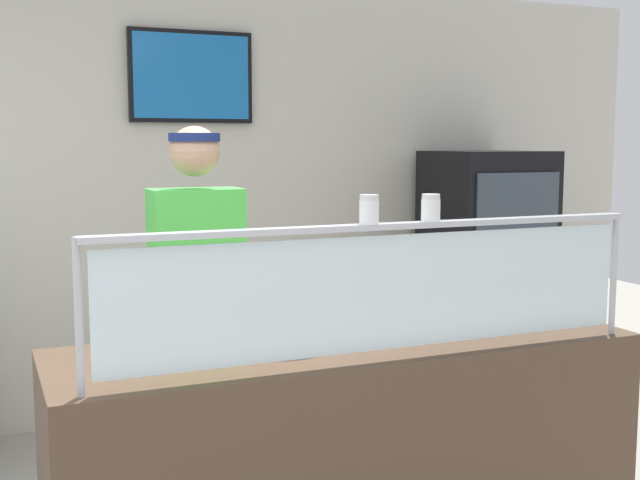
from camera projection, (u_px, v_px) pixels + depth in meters
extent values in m
cube|color=beige|center=(196.00, 198.00, 4.99)|extent=(6.60, 0.08, 2.70)
cube|color=black|center=(191.00, 77.00, 4.82)|extent=(0.75, 0.04, 0.55)
cube|color=#1966B2|center=(192.00, 76.00, 4.80)|extent=(0.70, 0.01, 0.50)
cube|color=#4C3828|center=(348.00, 463.00, 3.05)|extent=(2.20, 0.69, 0.95)
cylinder|color=#B2B5BC|center=(79.00, 318.00, 2.32)|extent=(0.02, 0.02, 0.47)
cylinder|color=#B2B5BC|center=(614.00, 274.00, 3.10)|extent=(0.02, 0.02, 0.47)
cube|color=silver|center=(385.00, 293.00, 2.71)|extent=(1.94, 0.01, 0.39)
cube|color=#B2B5BC|center=(385.00, 226.00, 2.68)|extent=(2.00, 0.06, 0.02)
cylinder|color=#9EA0A8|center=(277.00, 344.00, 2.93)|extent=(0.42, 0.42, 0.01)
cylinder|color=tan|center=(277.00, 340.00, 2.93)|extent=(0.40, 0.40, 0.02)
cylinder|color=gold|center=(277.00, 337.00, 2.93)|extent=(0.34, 0.34, 0.01)
cube|color=#ADAFB7|center=(279.00, 337.00, 2.91)|extent=(0.11, 0.29, 0.01)
cylinder|color=white|center=(369.00, 212.00, 2.65)|extent=(0.07, 0.07, 0.08)
cylinder|color=white|center=(369.00, 216.00, 2.65)|extent=(0.06, 0.06, 0.05)
cylinder|color=silver|center=(369.00, 197.00, 2.64)|extent=(0.06, 0.06, 0.02)
cylinder|color=white|center=(431.00, 210.00, 2.74)|extent=(0.07, 0.07, 0.08)
cylinder|color=red|center=(431.00, 214.00, 2.74)|extent=(0.06, 0.06, 0.05)
cylinder|color=silver|center=(431.00, 197.00, 2.74)|extent=(0.06, 0.06, 0.02)
cylinder|color=#23232D|center=(175.00, 429.00, 3.42)|extent=(0.13, 0.13, 0.95)
cylinder|color=#23232D|center=(224.00, 422.00, 3.50)|extent=(0.13, 0.13, 0.95)
cube|color=#4CD14C|center=(197.00, 254.00, 3.37)|extent=(0.38, 0.21, 0.55)
sphere|color=tan|center=(195.00, 151.00, 3.32)|extent=(0.21, 0.21, 0.21)
cylinder|color=navy|center=(194.00, 137.00, 3.31)|extent=(0.21, 0.21, 0.04)
cylinder|color=tan|center=(254.00, 281.00, 3.25)|extent=(0.08, 0.34, 0.08)
cube|color=black|center=(485.00, 274.00, 5.37)|extent=(0.72, 0.65, 1.64)
cube|color=#38424C|center=(516.00, 276.00, 5.06)|extent=(0.62, 0.02, 1.31)
cylinder|color=blue|center=(480.00, 268.00, 5.08)|extent=(0.06, 0.06, 0.20)
cylinder|color=blue|center=(497.00, 267.00, 5.13)|extent=(0.06, 0.06, 0.20)
cylinder|color=green|center=(514.00, 266.00, 5.18)|extent=(0.06, 0.06, 0.20)
cylinder|color=blue|center=(531.00, 264.00, 5.24)|extent=(0.06, 0.06, 0.20)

